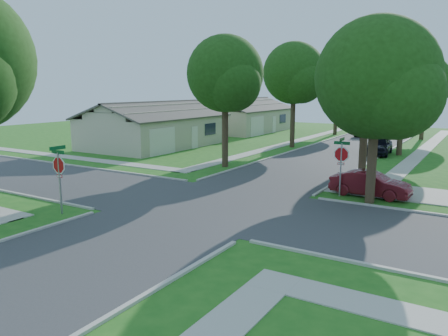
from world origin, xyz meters
TOP-DOWN VIEW (x-y plane):
  - ground at (0.00, 0.00)m, footprint 100.00×100.00m
  - road_ns at (0.00, 0.00)m, footprint 7.00×100.00m
  - sidewalk_ne at (6.10, 26.00)m, footprint 1.20×40.00m
  - sidewalk_nw at (-6.10, 26.00)m, footprint 1.20×40.00m
  - driveway at (7.90, 7.10)m, footprint 8.80×3.60m
  - stop_sign_sw at (-4.70, -4.70)m, footprint 1.05×0.80m
  - stop_sign_ne at (4.70, 4.70)m, footprint 1.05×0.80m
  - tree_e_near at (4.75, 9.01)m, footprint 4.97×4.80m
  - tree_e_mid at (4.76, 21.01)m, footprint 5.59×5.40m
  - tree_e_far at (4.75, 34.01)m, footprint 5.17×5.00m
  - tree_w_near at (-4.64, 9.01)m, footprint 5.38×5.20m
  - tree_w_mid at (-4.64, 21.01)m, footprint 5.80×5.60m
  - tree_w_far at (-4.65, 34.01)m, footprint 4.76×4.60m
  - tree_ne_corner at (6.36, 4.21)m, footprint 5.80×5.60m
  - house_nw_near at (-15.99, 15.00)m, footprint 8.42×13.60m
  - house_nw_far at (-15.99, 32.00)m, footprint 8.42×13.60m
  - car_driveway at (6.00, 5.50)m, footprint 3.96×1.54m
  - car_curb_east at (3.20, 20.42)m, footprint 2.11×4.64m
  - car_curb_west at (-1.20, 33.94)m, footprint 2.01×4.36m

SIDE VIEW (x-z plane):
  - ground at x=0.00m, z-range 0.00..0.00m
  - road_ns at x=0.00m, z-range -0.01..0.01m
  - sidewalk_ne at x=6.10m, z-range 0.00..0.04m
  - sidewalk_nw at x=-6.10m, z-range 0.00..0.04m
  - driveway at x=7.90m, z-range 0.00..0.05m
  - car_curb_west at x=-1.20m, z-range 0.00..1.24m
  - car_driveway at x=6.00m, z-range 0.00..1.28m
  - car_curb_east at x=3.20m, z-range 0.00..1.55m
  - house_nw_near at x=-15.99m, z-range -0.60..3.63m
  - house_nw_far at x=-15.99m, z-range -0.60..3.63m
  - stop_sign_sw at x=-4.70m, z-range 0.54..3.52m
  - stop_sign_ne at x=4.70m, z-range 0.54..3.52m
  - tree_w_far at x=-4.65m, z-range 1.49..9.52m
  - tree_ne_corner at x=6.36m, z-range 1.26..9.92m
  - tree_e_near at x=4.75m, z-range 1.50..9.78m
  - tree_e_far at x=4.75m, z-range 1.62..10.34m
  - tree_w_near at x=-4.64m, z-range 1.63..10.60m
  - tree_e_mid at x=4.76m, z-range 1.64..10.86m
  - tree_w_mid at x=-4.64m, z-range 1.71..11.27m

